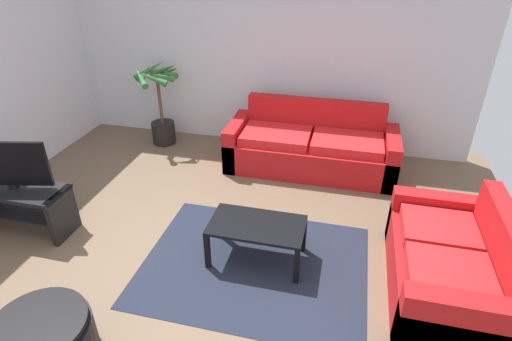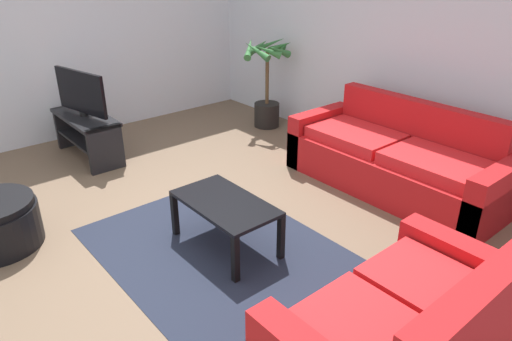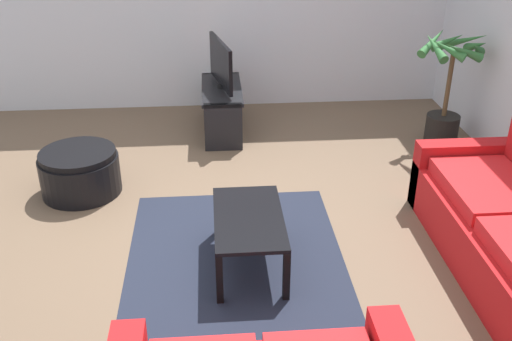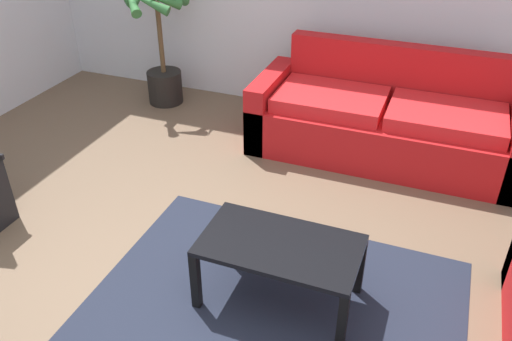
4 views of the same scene
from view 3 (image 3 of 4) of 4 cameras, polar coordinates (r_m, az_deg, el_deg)
The scene contains 7 objects.
ground_plane at distance 5.07m, azimuth -4.07°, elevation -5.69°, with size 6.60×6.60×0.00m, color brown.
tv_stand at distance 6.81m, azimuth -3.33°, elevation 6.54°, with size 1.10×0.45×0.54m.
tv at distance 6.65m, azimuth -3.41°, elevation 10.35°, with size 0.87×0.23×0.54m.
coffee_table at distance 4.44m, azimuth -0.71°, elevation -5.16°, with size 0.92×0.52×0.43m.
area_rug at distance 4.64m, azimuth -1.94°, elevation -9.03°, with size 2.20×1.70×0.01m, color #1E2333.
potted_palm at distance 6.70m, azimuth 18.10°, elevation 7.10°, with size 0.75×0.78×1.26m.
ottoman at distance 5.76m, azimuth -16.71°, elevation -0.15°, with size 0.74×0.74×0.42m.
Camera 3 is at (4.26, 0.02, 2.75)m, focal length 41.22 mm.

